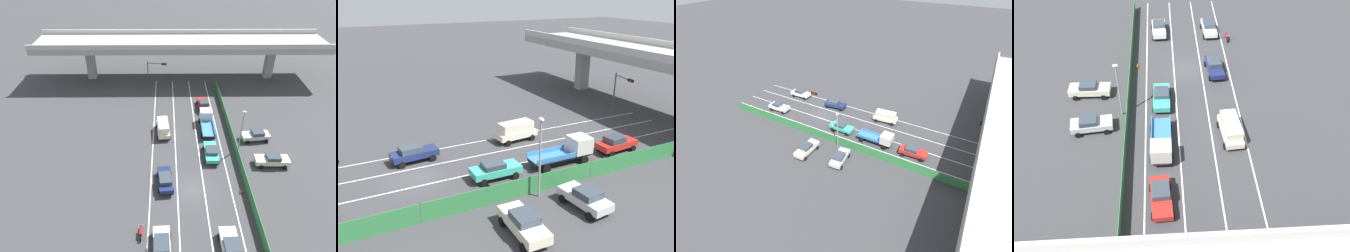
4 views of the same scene
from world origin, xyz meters
The scene contains 16 objects.
ground_plane centered at (0.00, 0.00, 0.00)m, with size 300.00×300.00×0.00m, color #38383A.
lane_line_left_edge centered at (-5.06, 6.18, 0.00)m, with size 0.14×48.36×0.01m, color silver.
lane_line_mid_left centered at (-1.69, 6.18, 0.00)m, with size 0.14×48.36×0.01m, color silver.
lane_line_mid_right centered at (1.69, 6.18, 0.00)m, with size 0.14×48.36×0.01m, color silver.
lane_line_right_edge centered at (5.06, 6.18, 0.00)m, with size 0.14×48.36×0.01m, color silver.
green_fence centered at (6.98, 6.18, 0.77)m, with size 0.10×44.46×1.54m.
car_sedan_navy centered at (-3.23, 0.84, 0.90)m, with size 2.23×4.51×1.61m.
car_van_cream centered at (-3.52, 11.95, 1.19)m, with size 2.33×4.61×2.09m.
car_sedan_red centered at (3.61, 19.51, 0.89)m, with size 2.14×4.41×1.64m.
car_taxi_teal centered at (3.30, 6.24, 0.86)m, with size 2.08×4.35×1.54m.
flatbed_truck_blue centered at (3.48, 13.95, 1.23)m, with size 2.28×6.12×2.38m.
parked_sedan_cream centered at (11.41, 4.47, 0.92)m, with size 4.64×2.04×1.69m.
parked_wagon_silver centered at (10.61, 10.16, 0.89)m, with size 4.40×2.36×1.63m.
traffic_light centered at (-5.24, 28.00, 3.78)m, with size 3.82×1.03×5.29m.
street_lamp centered at (7.61, 7.99, 4.02)m, with size 0.60×0.36×6.56m.
traffic_cone centered at (6.22, -0.64, 0.30)m, with size 0.47×0.47×0.65m.
Camera 2 is at (29.81, -6.24, 15.41)m, focal length 40.52 mm.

